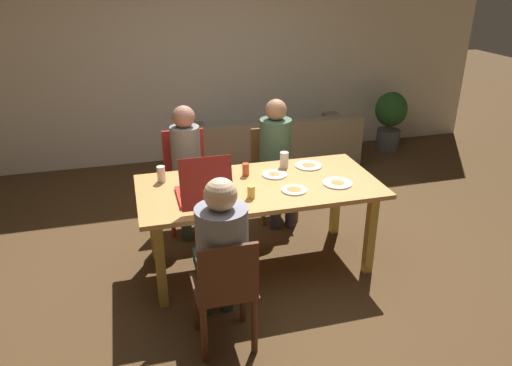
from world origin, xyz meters
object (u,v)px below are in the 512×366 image
at_px(chair_0, 272,169).
at_px(potted_plant, 390,117).
at_px(dining_table, 259,194).
at_px(person_2, 221,247).
at_px(drinking_glass_1, 251,192).
at_px(plate_3, 309,165).
at_px(plate_2, 337,183).
at_px(drinking_glass_2, 284,160).
at_px(chair_2, 226,291).
at_px(plate_1, 294,189).
at_px(couch, 274,150).
at_px(drinking_glass_0, 161,174).
at_px(person_1, 187,161).
at_px(person_0, 277,151).
at_px(drinking_glass_3, 246,170).
at_px(pizza_box_0, 203,193).
at_px(plate_0, 275,174).
at_px(chair_1, 186,175).

distance_m(chair_0, potted_plant, 2.60).
distance_m(dining_table, person_2, 0.94).
bearing_deg(drinking_glass_1, dining_table, 60.31).
bearing_deg(plate_3, plate_2, -77.93).
distance_m(drinking_glass_1, drinking_glass_2, 0.69).
height_order(person_2, potted_plant, person_2).
xyz_separation_m(chair_2, person_2, (0.00, 0.13, 0.26)).
bearing_deg(plate_1, couch, 76.53).
distance_m(chair_2, drinking_glass_0, 1.30).
bearing_deg(couch, person_1, -134.54).
height_order(dining_table, person_0, person_0).
xyz_separation_m(drinking_glass_0, drinking_glass_1, (0.64, -0.50, -0.02)).
relative_size(person_0, drinking_glass_1, 12.46).
distance_m(chair_0, couch, 1.24).
bearing_deg(dining_table, drinking_glass_2, 43.89).
distance_m(chair_0, plate_3, 0.76).
height_order(plate_3, drinking_glass_1, drinking_glass_1).
height_order(person_0, drinking_glass_3, person_0).
relative_size(dining_table, drinking_glass_3, 18.15).
height_order(plate_2, drinking_glass_3, drinking_glass_3).
xyz_separation_m(chair_0, chair_2, (-0.90, -1.90, -0.02)).
distance_m(dining_table, person_0, 0.92).
distance_m(person_2, drinking_glass_2, 1.38).
bearing_deg(person_2, dining_table, 58.77).
height_order(person_2, drinking_glass_3, person_2).
xyz_separation_m(dining_table, chair_2, (-0.49, -0.94, -0.22)).
distance_m(chair_0, pizza_box_0, 1.47).
xyz_separation_m(person_2, plate_2, (1.12, 0.65, 0.06)).
bearing_deg(chair_2, drinking_glass_1, 63.12).
bearing_deg(plate_1, drinking_glass_0, 155.36).
height_order(pizza_box_0, plate_2, pizza_box_0).
xyz_separation_m(person_0, drinking_glass_1, (-0.54, -1.05, 0.09)).
bearing_deg(person_2, plate_3, 46.38).
bearing_deg(plate_1, chair_0, 81.42).
bearing_deg(potted_plant, plate_3, -134.14).
distance_m(person_2, potted_plant, 4.44).
bearing_deg(drinking_glass_3, person_1, 125.62).
relative_size(pizza_box_0, potted_plant, 0.57).
xyz_separation_m(plate_0, drinking_glass_0, (-0.95, 0.12, 0.06)).
bearing_deg(person_2, chair_1, 90.00).
bearing_deg(dining_table, drinking_glass_0, 160.48).
bearing_deg(person_0, person_1, -179.49).
bearing_deg(chair_1, plate_0, -50.24).
bearing_deg(drinking_glass_1, drinking_glass_3, 81.29).
xyz_separation_m(dining_table, person_2, (-0.49, -0.81, 0.04)).
xyz_separation_m(drinking_glass_2, potted_plant, (2.27, 2.08, -0.37)).
bearing_deg(couch, plate_0, -107.27).
bearing_deg(drinking_glass_3, pizza_box_0, -139.94).
height_order(pizza_box_0, couch, pizza_box_0).
bearing_deg(potted_plant, person_1, -152.99).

